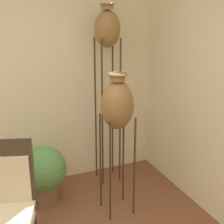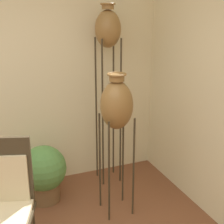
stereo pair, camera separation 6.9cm
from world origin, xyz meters
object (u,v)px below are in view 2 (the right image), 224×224
(vase_stand_medium, at_px, (117,107))
(potted_plant, at_px, (44,172))
(vase_stand_tall, at_px, (108,35))
(chair, at_px, (4,200))

(vase_stand_medium, bearing_deg, potted_plant, 145.02)
(vase_stand_tall, height_order, potted_plant, vase_stand_tall)
(chair, xyz_separation_m, potted_plant, (0.44, 0.80, -0.25))
(potted_plant, bearing_deg, chair, -118.90)
(chair, bearing_deg, potted_plant, 79.16)
(vase_stand_tall, bearing_deg, chair, -142.58)
(vase_stand_tall, height_order, vase_stand_medium, vase_stand_tall)
(vase_stand_tall, bearing_deg, vase_stand_medium, -104.18)
(vase_stand_tall, relative_size, potted_plant, 3.27)
(chair, relative_size, potted_plant, 1.68)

